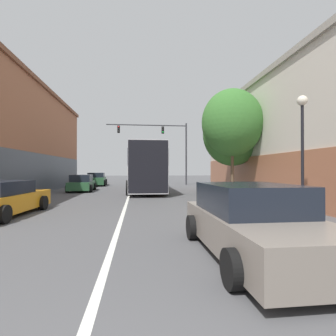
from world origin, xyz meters
name	(u,v)px	position (x,y,z in m)	size (l,w,h in m)	color
lane_center_line	(129,196)	(0.00, 16.63, 0.00)	(0.14, 45.25, 0.01)	silver
building_right_storefront	(318,136)	(10.95, 13.90, 3.67)	(7.26, 20.72, 7.11)	beige
bus	(146,166)	(1.21, 20.41, 1.97)	(2.81, 10.19, 3.51)	#B7B7BC
hatchback_foreground	(253,222)	(2.80, 4.77, 0.65)	(2.10, 4.30, 1.38)	slate
parked_car_left_near	(82,183)	(-3.82, 21.17, 0.61)	(2.04, 4.08, 1.30)	#285633
parked_car_left_mid	(97,179)	(-3.81, 28.70, 0.67)	(2.26, 4.70, 1.38)	#285633
traffic_signal_gantry	(163,140)	(3.46, 29.24, 5.11)	(9.05, 0.36, 7.02)	#333338
street_lamp	(302,141)	(6.21, 8.27, 2.67)	(0.35, 0.35, 4.25)	black
street_tree_near	(232,123)	(6.07, 14.62, 4.45)	(3.58, 3.22, 6.43)	brown
street_tree_far	(232,134)	(6.62, 16.12, 4.01)	(3.77, 3.40, 6.09)	#3D2D1E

